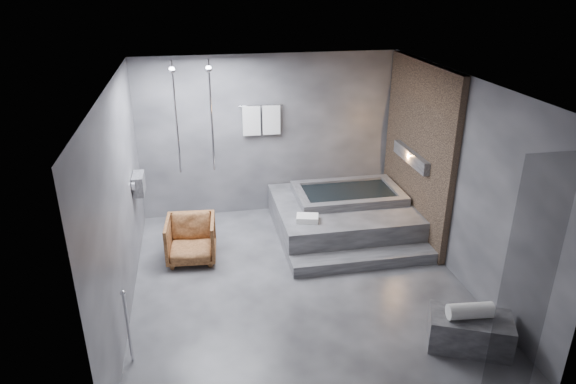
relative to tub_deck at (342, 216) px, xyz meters
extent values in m
plane|color=#313133|center=(-1.05, -1.45, -0.25)|extent=(5.00, 5.00, 0.00)
cube|color=#515154|center=(-1.05, -1.45, 2.55)|extent=(4.50, 5.00, 0.04)
cube|color=#3B3B41|center=(-1.05, 1.05, 1.15)|extent=(4.50, 0.04, 2.80)
cube|color=#3B3B41|center=(-1.05, -3.95, 1.15)|extent=(4.50, 0.04, 2.80)
cube|color=#3B3B41|center=(-3.30, -1.45, 1.15)|extent=(0.04, 5.00, 2.80)
cube|color=#3B3B41|center=(1.20, -1.45, 1.15)|extent=(0.04, 5.00, 2.80)
cube|color=#83664C|center=(1.14, -0.20, 1.15)|extent=(0.10, 2.40, 2.78)
cube|color=#FF9938|center=(1.06, -0.20, 1.05)|extent=(0.14, 1.20, 0.20)
cube|color=gray|center=(-3.21, -0.05, 0.85)|extent=(0.16, 0.42, 0.30)
imported|color=beige|center=(-3.20, -0.15, 0.80)|extent=(0.08, 0.08, 0.21)
imported|color=beige|center=(-3.20, 0.05, 0.78)|extent=(0.07, 0.07, 0.15)
cylinder|color=silver|center=(-2.05, 0.60, 1.65)|extent=(0.04, 0.04, 1.80)
cylinder|color=silver|center=(-2.60, 0.60, 1.65)|extent=(0.04, 0.04, 1.80)
cylinder|color=silver|center=(-1.20, 0.99, 1.70)|extent=(0.75, 0.02, 0.02)
cube|color=white|center=(-1.37, 0.97, 1.45)|extent=(0.30, 0.06, 0.50)
cube|color=white|center=(-1.03, 0.97, 1.45)|extent=(0.30, 0.06, 0.50)
cylinder|color=silver|center=(-3.20, -2.65, 0.20)|extent=(0.04, 0.04, 0.90)
cube|color=black|center=(0.60, -3.90, 1.10)|extent=(0.55, 0.01, 2.60)
cube|color=#363639|center=(0.00, 0.00, 0.00)|extent=(2.20, 2.00, 0.50)
cube|color=#363639|center=(0.00, -1.18, -0.16)|extent=(2.20, 0.36, 0.18)
cube|color=#333336|center=(0.62, -3.12, -0.04)|extent=(1.04, 0.82, 0.41)
imported|color=#482612|center=(-2.50, -0.52, 0.08)|extent=(0.77, 0.79, 0.67)
cylinder|color=white|center=(0.58, -3.13, 0.25)|extent=(0.53, 0.23, 0.19)
cube|color=white|center=(-0.73, -0.56, 0.29)|extent=(0.38, 0.32, 0.09)
camera|label=1|loc=(-2.33, -7.45, 3.77)|focal=32.00mm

